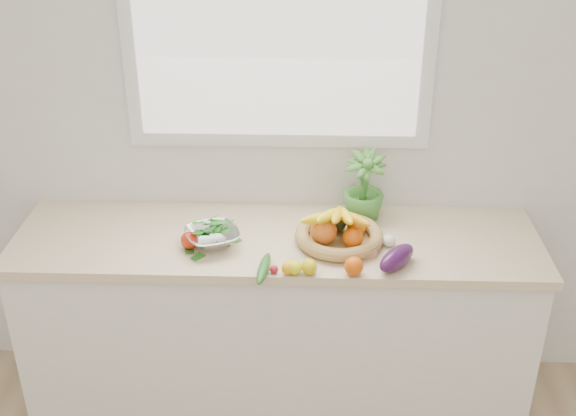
{
  "coord_description": "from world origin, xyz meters",
  "views": [
    {
      "loc": [
        0.14,
        -0.69,
        2.46
      ],
      "look_at": [
        0.05,
        1.93,
        1.05
      ],
      "focal_mm": 45.0,
      "sensor_mm": 36.0,
      "label": 1
    }
  ],
  "objects_px": {
    "apple": "(190,240)",
    "eggplant": "(397,258)",
    "potted_herb": "(364,187)",
    "fruit_basket": "(338,231)",
    "cucumber": "(264,268)",
    "colander_with_spinach": "(212,233)"
  },
  "relations": [
    {
      "from": "potted_herb",
      "to": "apple",
      "type": "bearing_deg",
      "value": -158.61
    },
    {
      "from": "apple",
      "to": "potted_herb",
      "type": "height_order",
      "value": "potted_herb"
    },
    {
      "from": "apple",
      "to": "potted_herb",
      "type": "relative_size",
      "value": 0.23
    },
    {
      "from": "eggplant",
      "to": "colander_with_spinach",
      "type": "height_order",
      "value": "colander_with_spinach"
    },
    {
      "from": "eggplant",
      "to": "colander_with_spinach",
      "type": "xyz_separation_m",
      "value": [
        -0.75,
        0.14,
        0.02
      ]
    },
    {
      "from": "potted_herb",
      "to": "colander_with_spinach",
      "type": "height_order",
      "value": "potted_herb"
    },
    {
      "from": "potted_herb",
      "to": "fruit_basket",
      "type": "distance_m",
      "value": 0.26
    },
    {
      "from": "apple",
      "to": "potted_herb",
      "type": "xyz_separation_m",
      "value": [
        0.73,
        0.29,
        0.12
      ]
    },
    {
      "from": "eggplant",
      "to": "cucumber",
      "type": "relative_size",
      "value": 0.95
    },
    {
      "from": "apple",
      "to": "fruit_basket",
      "type": "height_order",
      "value": "fruit_basket"
    },
    {
      "from": "cucumber",
      "to": "potted_herb",
      "type": "xyz_separation_m",
      "value": [
        0.41,
        0.46,
        0.13
      ]
    },
    {
      "from": "eggplant",
      "to": "potted_herb",
      "type": "xyz_separation_m",
      "value": [
        -0.11,
        0.4,
        0.11
      ]
    },
    {
      "from": "potted_herb",
      "to": "colander_with_spinach",
      "type": "bearing_deg",
      "value": -157.5
    },
    {
      "from": "fruit_basket",
      "to": "colander_with_spinach",
      "type": "relative_size",
      "value": 1.45
    },
    {
      "from": "eggplant",
      "to": "fruit_basket",
      "type": "relative_size",
      "value": 0.5
    },
    {
      "from": "potted_herb",
      "to": "colander_with_spinach",
      "type": "distance_m",
      "value": 0.69
    },
    {
      "from": "potted_herb",
      "to": "colander_with_spinach",
      "type": "relative_size",
      "value": 1.12
    },
    {
      "from": "apple",
      "to": "cucumber",
      "type": "xyz_separation_m",
      "value": [
        0.32,
        -0.18,
        -0.02
      ]
    },
    {
      "from": "fruit_basket",
      "to": "eggplant",
      "type": "bearing_deg",
      "value": -39.34
    },
    {
      "from": "cucumber",
      "to": "fruit_basket",
      "type": "distance_m",
      "value": 0.39
    },
    {
      "from": "apple",
      "to": "eggplant",
      "type": "distance_m",
      "value": 0.85
    },
    {
      "from": "fruit_basket",
      "to": "colander_with_spinach",
      "type": "bearing_deg",
      "value": -174.97
    }
  ]
}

